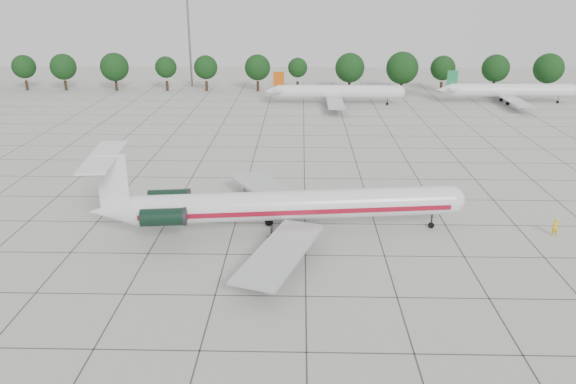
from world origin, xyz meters
name	(u,v)px	position (x,y,z in m)	size (l,w,h in m)	color
ground	(305,224)	(0.00, 0.00, 0.00)	(260.00, 260.00, 0.00)	#B2B3AB
apron_joints	(304,181)	(0.00, 15.00, 0.01)	(170.00, 170.00, 0.02)	#383838
main_airliner	(275,205)	(-3.23, -2.90, 3.37)	(40.60, 31.77, 9.54)	silver
ground_crew	(555,227)	(27.14, -2.61, 0.99)	(0.72, 0.47, 1.98)	yellow
bg_airliner_c	(337,92)	(7.60, 67.90, 2.91)	(28.24, 27.20, 7.40)	silver
bg_airliner_d	(509,91)	(47.17, 70.73, 2.91)	(28.24, 27.20, 7.40)	silver
tree_line	(258,68)	(-11.68, 85.00, 5.98)	(249.86, 8.44, 10.22)	#332114
floodlight_mast	(189,31)	(-30.00, 92.00, 14.28)	(1.60, 1.60, 25.45)	slate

